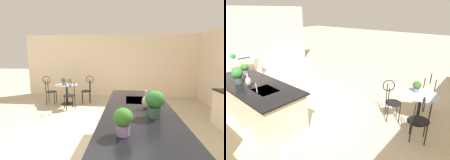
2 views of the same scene
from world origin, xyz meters
TOP-DOWN VIEW (x-y plane):
  - ground_plane at (0.00, 0.00)m, footprint 40.00×40.00m
  - wall_left_window at (-4.26, 0.00)m, footprint 0.12×7.80m
  - kitchen_island at (0.30, 0.85)m, footprint 2.80×1.06m
  - bistro_table at (-2.79, -1.55)m, footprint 0.80×0.80m
  - chair_near_window at (-2.22, -1.22)m, footprint 0.53×0.53m
  - chair_by_island at (-2.78, -2.20)m, footprint 0.44×0.51m
  - chair_toward_desk at (-3.03, -0.83)m, footprint 0.49×0.52m
  - sink_faucet at (-0.25, 1.03)m, footprint 0.02×0.02m
  - potted_plant_on_table at (-2.65, -1.58)m, footprint 0.19×0.19m
  - potted_plant_counter_far at (1.15, 0.63)m, footprint 0.20×0.20m
  - potted_plant_counter_near at (0.60, 1.04)m, footprint 0.26×0.26m
  - vase_on_counter at (0.25, 0.97)m, footprint 0.13×0.13m

SIDE VIEW (x-z plane):
  - ground_plane at x=0.00m, z-range 0.00..0.00m
  - bistro_table at x=-2.79m, z-range 0.08..0.82m
  - kitchen_island at x=0.30m, z-range 0.00..0.92m
  - chair_near_window at x=-2.22m, z-range 0.05..1.09m
  - chair_by_island at x=-2.78m, z-range 0.05..1.09m
  - chair_toward_desk at x=-3.03m, z-range 0.05..1.09m
  - potted_plant_on_table at x=-2.65m, z-range 0.76..1.03m
  - sink_faucet at x=-0.25m, z-range 0.92..1.14m
  - vase_on_counter at x=0.25m, z-range 0.89..1.17m
  - potted_plant_counter_far at x=1.15m, z-range 0.94..1.23m
  - potted_plant_counter_near at x=0.60m, z-range 0.95..1.31m
  - wall_left_window at x=-4.26m, z-range 0.00..2.70m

